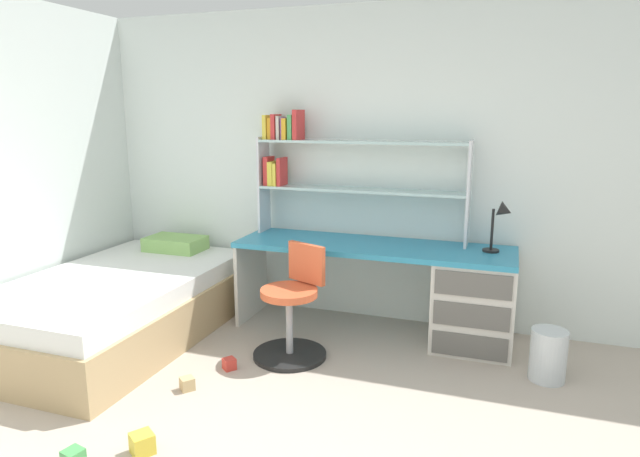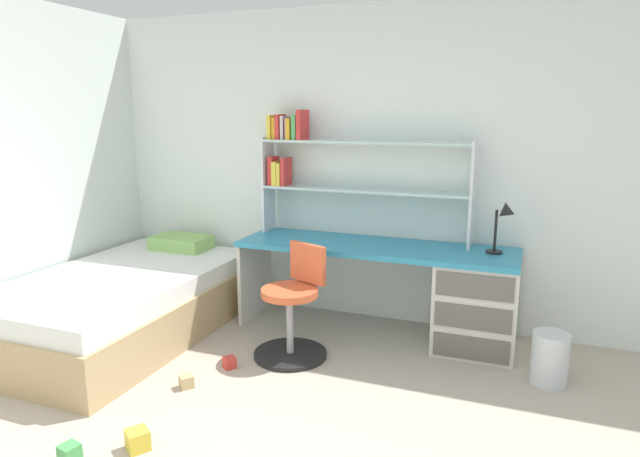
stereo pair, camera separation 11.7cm
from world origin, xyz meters
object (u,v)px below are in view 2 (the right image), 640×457
at_px(bed_platform, 124,303).
at_px(toy_block_green_1, 70,453).
at_px(toy_block_natural_0, 186,382).
at_px(desk_lamp, 505,220).
at_px(waste_bin, 550,358).
at_px(swivel_chair, 293,313).
at_px(toy_block_red_2, 229,362).
at_px(bookshelf_hutch, 333,163).
at_px(toy_block_yellow_3, 138,440).
at_px(desk, 448,292).

xyz_separation_m(bed_platform, toy_block_green_1, (0.85, -1.40, -0.20)).
bearing_deg(toy_block_natural_0, desk_lamp, 36.66).
relative_size(waste_bin, toy_block_natural_0, 4.25).
distance_m(swivel_chair, bed_platform, 1.40).
xyz_separation_m(waste_bin, toy_block_red_2, (-2.02, -0.55, -0.13)).
xyz_separation_m(bookshelf_hutch, toy_block_green_1, (-0.55, -2.32, -1.26)).
relative_size(toy_block_natural_0, toy_block_red_2, 1.05).
bearing_deg(toy_block_green_1, bed_platform, 121.07).
bearing_deg(bookshelf_hutch, waste_bin, -19.52).
height_order(swivel_chair, toy_block_yellow_3, swivel_chair).
xyz_separation_m(desk_lamp, bed_platform, (-2.74, -0.76, -0.71)).
distance_m(bed_platform, toy_block_green_1, 1.65).
bearing_deg(toy_block_green_1, desk_lamp, 48.88).
bearing_deg(toy_block_green_1, waste_bin, 37.57).
bearing_deg(toy_block_natural_0, waste_bin, 22.51).
bearing_deg(toy_block_natural_0, toy_block_yellow_3, -77.30).
bearing_deg(toy_block_natural_0, toy_block_green_1, -97.34).
xyz_separation_m(desk_lamp, toy_block_yellow_3, (-1.64, -1.97, -0.91)).
bearing_deg(toy_block_yellow_3, desk_lamp, 50.16).
bearing_deg(toy_block_green_1, toy_block_yellow_3, 38.60).
bearing_deg(waste_bin, toy_block_natural_0, -157.49).
bearing_deg(swivel_chair, toy_block_yellow_3, -102.58).
bearing_deg(desk, swivel_chair, -148.22).
height_order(desk_lamp, toy_block_natural_0, desk_lamp).
relative_size(desk, bed_platform, 1.01).
bearing_deg(desk, toy_block_red_2, -143.88).
height_order(desk, toy_block_yellow_3, desk).
bearing_deg(bed_platform, waste_bin, 5.89).
xyz_separation_m(desk, waste_bin, (0.71, -0.41, -0.23)).
xyz_separation_m(bookshelf_hutch, desk_lamp, (1.34, -0.15, -0.34)).
height_order(desk, toy_block_red_2, desk).
distance_m(swivel_chair, toy_block_natural_0, 0.85).
bearing_deg(bed_platform, desk_lamp, 15.57).
distance_m(desk_lamp, bed_platform, 2.93).
relative_size(desk_lamp, toy_block_red_2, 5.02).
relative_size(swivel_chair, toy_block_red_2, 10.37).
height_order(bed_platform, toy_block_green_1, bed_platform).
xyz_separation_m(bed_platform, waste_bin, (3.08, 0.32, -0.08)).
bearing_deg(desk, bookshelf_hutch, 168.88).
distance_m(toy_block_red_2, toy_block_yellow_3, 0.97).
bearing_deg(waste_bin, toy_block_yellow_3, -142.56).
height_order(desk_lamp, toy_block_yellow_3, desk_lamp).
bearing_deg(toy_block_green_1, swivel_chair, 70.23).
distance_m(desk, toy_block_natural_0, 1.95).
xyz_separation_m(desk, toy_block_natural_0, (-1.42, -1.29, -0.36)).
relative_size(toy_block_green_1, toy_block_red_2, 1.16).
height_order(swivel_chair, toy_block_natural_0, swivel_chair).
xyz_separation_m(waste_bin, toy_block_yellow_3, (-1.99, -1.52, -0.12)).
height_order(bed_platform, toy_block_natural_0, bed_platform).
bearing_deg(swivel_chair, bookshelf_hutch, 89.51).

